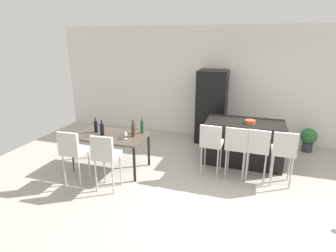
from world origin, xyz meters
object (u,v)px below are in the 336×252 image
Objects in this scene: wine_bottle_corner at (96,126)px; wine_bottle_far at (102,129)px; wine_bottle_left at (142,127)px; wine_glass_right at (126,133)px; fruit_bowl at (250,122)px; dining_chair_far at (105,154)px; kitchen_island at (244,142)px; refrigerator at (212,107)px; bar_chair_middle at (237,144)px; bar_chair_far at (284,150)px; potted_plant at (308,138)px; dining_table at (111,138)px; dining_chair_near at (73,149)px; bar_chair_left at (211,142)px; wine_bottle_middle at (133,130)px; bar_chair_right at (258,147)px; wine_bottle_end at (134,129)px.

wine_bottle_far is (0.21, -0.11, -0.00)m from wine_bottle_corner.
wine_glass_right is (-0.16, -0.42, -0.01)m from wine_bottle_left.
dining_chair_far is at bearing -141.74° from fruit_bowl.
refrigerator is (-0.88, 1.09, 0.46)m from kitchen_island.
bar_chair_far is at bearing -0.00° from bar_chair_middle.
dining_chair_far is 4.74m from potted_plant.
dining_chair_far is at bearing -67.13° from dining_table.
dining_chair_near is 1.41m from wine_bottle_left.
refrigerator is at bearing 60.16° from wine_bottle_left.
dining_chair_far is at bearing -96.13° from wine_glass_right.
dining_chair_near reaches higher than wine_glass_right.
refrigerator is at bearing 53.05° from dining_table.
bar_chair_left is 1.84× the size of potted_plant.
wine_bottle_corner is 0.92× the size of wine_bottle_left.
bar_chair_far is 0.57× the size of refrigerator.
bar_chair_far is 2.81m from wine_bottle_middle.
bar_chair_right is at bearing 10.93° from wine_glass_right.
wine_bottle_corner is at bearing -170.35° from wine_bottle_end.
dining_chair_far reaches higher than fruit_bowl.
wine_bottle_far is at bearing -153.42° from wine_bottle_left.
bar_chair_left is at bearing -180.00° from bar_chair_right.
wine_glass_right is at bearing -170.72° from bar_chair_far.
wine_bottle_left is 1.94× the size of wine_glass_right.
bar_chair_right is 2.74m from dining_chair_far.
potted_plant is at bearing 36.76° from kitchen_island.
bar_chair_left is 1.99m from dining_chair_far.
potted_plant is at bearing 29.64° from wine_bottle_end.
dining_chair_far is (-2.50, -1.12, 0.00)m from bar_chair_right.
refrigerator is (1.34, 3.01, 0.22)m from dining_chair_far.
wine_bottle_end is at bearing 52.09° from dining_chair_near.
bar_chair_far is 3.12× the size of wine_bottle_left.
dining_table is (-2.45, -0.34, -0.02)m from bar_chair_middle.
bar_chair_right is 0.72× the size of dining_table.
wine_glass_right is (-2.42, -0.47, 0.17)m from bar_chair_right.
wine_bottle_end is at bearing -150.36° from potted_plant.
wine_bottle_left is 0.45m from wine_glass_right.
wine_bottle_middle is at bearing 67.37° from wine_glass_right.
dining_chair_near is (-0.33, -0.79, 0.02)m from dining_table.
bar_chair_far is 3.76m from dining_chair_near.
dining_table is 0.46m from wine_glass_right.
refrigerator reaches higher than potted_plant.
wine_bottle_middle is (-2.35, -0.29, 0.17)m from bar_chair_right.
bar_chair_left is 0.85m from bar_chair_right.
wine_bottle_left is at bearing 26.58° from wine_bottle_far.
refrigerator reaches higher than wine_bottle_corner.
bar_chair_left is 1.00× the size of bar_chair_middle.
potted_plant is (3.43, 1.92, -0.54)m from wine_bottle_left.
dining_table is at bearing -7.82° from wine_bottle_corner.
wine_bottle_middle reaches higher than dining_chair_near.
kitchen_island is 2.53m from wine_glass_right.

